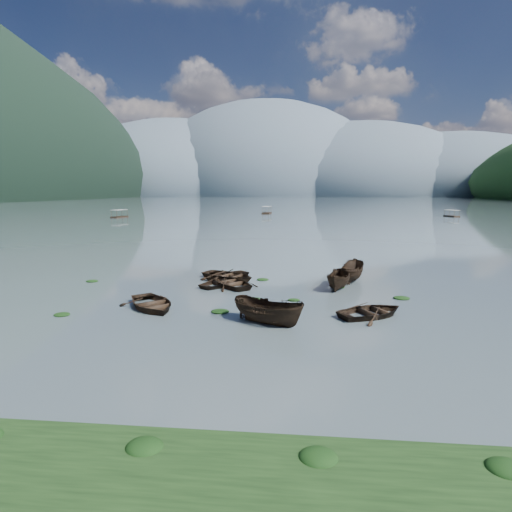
# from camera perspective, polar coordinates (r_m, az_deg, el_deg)

# --- Properties ---
(ground_plane) EXTENTS (2400.00, 2400.00, 0.00)m
(ground_plane) POSITION_cam_1_polar(r_m,az_deg,el_deg) (23.65, -2.76, -9.40)
(ground_plane) COLOR #48555A
(near_shore) EXTENTS (60.00, 6.00, 0.50)m
(near_shore) POSITION_cam_1_polar(r_m,az_deg,el_deg) (11.57, -14.30, -31.63)
(near_shore) COLOR black
(near_shore) RESTS_ON ground
(haze_mtn_a) EXTENTS (520.00, 520.00, 280.00)m
(haze_mtn_a) POSITION_cam_1_polar(r_m,az_deg,el_deg) (959.06, -10.68, 8.49)
(haze_mtn_a) COLOR #475666
(haze_mtn_a) RESTS_ON ground
(haze_mtn_b) EXTENTS (520.00, 520.00, 340.00)m
(haze_mtn_b) POSITION_cam_1_polar(r_m,az_deg,el_deg) (924.39, 1.47, 8.63)
(haze_mtn_b) COLOR #475666
(haze_mtn_b) RESTS_ON ground
(haze_mtn_c) EXTENTS (520.00, 520.00, 260.00)m
(haze_mtn_c) POSITION_cam_1_polar(r_m,az_deg,el_deg) (932.32, 13.96, 8.37)
(haze_mtn_c) COLOR #475666
(haze_mtn_c) RESTS_ON ground
(haze_mtn_d) EXTENTS (520.00, 520.00, 220.00)m
(haze_mtn_d) POSITION_cam_1_polar(r_m,az_deg,el_deg) (975.12, 24.57, 7.84)
(haze_mtn_d) COLOR #475666
(haze_mtn_d) RESTS_ON ground
(rowboat_0) EXTENTS (5.74, 5.98, 1.01)m
(rowboat_0) POSITION_cam_1_polar(r_m,az_deg,el_deg) (27.19, -14.65, -7.22)
(rowboat_0) COLOR black
(rowboat_0) RESTS_ON ground
(rowboat_1) EXTENTS (4.74, 5.01, 0.84)m
(rowboat_1) POSITION_cam_1_polar(r_m,az_deg,el_deg) (32.69, -4.87, -4.20)
(rowboat_1) COLOR black
(rowboat_1) RESTS_ON ground
(rowboat_2) EXTENTS (4.85, 3.64, 1.77)m
(rowboat_2) POSITION_cam_1_polar(r_m,az_deg,el_deg) (23.34, 1.75, -9.66)
(rowboat_2) COLOR black
(rowboat_2) RESTS_ON ground
(rowboat_3) EXTENTS (5.49, 5.72, 0.97)m
(rowboat_3) POSITION_cam_1_polar(r_m,az_deg,el_deg) (32.50, -3.59, -4.26)
(rowboat_3) COLOR black
(rowboat_3) RESTS_ON ground
(rowboat_4) EXTENTS (5.48, 5.00, 0.93)m
(rowboat_4) POSITION_cam_1_polar(r_m,az_deg,el_deg) (25.75, 16.20, -8.21)
(rowboat_4) COLOR black
(rowboat_4) RESTS_ON ground
(rowboat_5) EXTENTS (2.70, 4.52, 1.64)m
(rowboat_5) POSITION_cam_1_polar(r_m,az_deg,el_deg) (32.19, 11.72, -4.57)
(rowboat_5) COLOR black
(rowboat_5) RESTS_ON ground
(rowboat_6) EXTENTS (6.10, 5.53, 1.04)m
(rowboat_6) POSITION_cam_1_polar(r_m,az_deg,el_deg) (34.98, -4.00, -3.31)
(rowboat_6) COLOR black
(rowboat_6) RESTS_ON ground
(rowboat_7) EXTENTS (5.22, 5.27, 0.90)m
(rowboat_7) POSITION_cam_1_polar(r_m,az_deg,el_deg) (35.35, -4.29, -3.18)
(rowboat_7) COLOR black
(rowboat_7) RESTS_ON ground
(rowboat_8) EXTENTS (3.06, 4.97, 1.80)m
(rowboat_8) POSITION_cam_1_polar(r_m,az_deg,el_deg) (35.29, 13.46, -3.43)
(rowboat_8) COLOR black
(rowboat_8) RESTS_ON ground
(weed_clump_0) EXTENTS (1.00, 0.81, 0.22)m
(weed_clump_0) POSITION_cam_1_polar(r_m,az_deg,el_deg) (27.58, -25.98, -7.63)
(weed_clump_0) COLOR black
(weed_clump_0) RESTS_ON ground
(weed_clump_1) EXTENTS (1.15, 0.92, 0.25)m
(weed_clump_1) POSITION_cam_1_polar(r_m,az_deg,el_deg) (25.52, -5.14, -8.03)
(weed_clump_1) COLOR black
(weed_clump_1) RESTS_ON ground
(weed_clump_2) EXTENTS (1.36, 1.09, 0.30)m
(weed_clump_2) POSITION_cam_1_polar(r_m,az_deg,el_deg) (27.91, -0.17, -6.49)
(weed_clump_2) COLOR black
(weed_clump_2) RESTS_ON ground
(weed_clump_3) EXTENTS (0.86, 0.73, 0.19)m
(weed_clump_3) POSITION_cam_1_polar(r_m,az_deg,el_deg) (28.23, 5.41, -6.35)
(weed_clump_3) COLOR black
(weed_clump_3) RESTS_ON ground
(weed_clump_4) EXTENTS (1.16, 0.92, 0.24)m
(weed_clump_4) POSITION_cam_1_polar(r_m,az_deg,el_deg) (30.36, 20.07, -5.77)
(weed_clump_4) COLOR black
(weed_clump_4) RESTS_ON ground
(weed_clump_5) EXTENTS (1.04, 0.84, 0.22)m
(weed_clump_5) POSITION_cam_1_polar(r_m,az_deg,el_deg) (36.64, -22.37, -3.41)
(weed_clump_5) COLOR black
(weed_clump_5) RESTS_ON ground
(weed_clump_6) EXTENTS (1.02, 0.85, 0.21)m
(weed_clump_6) POSITION_cam_1_polar(r_m,az_deg,el_deg) (34.50, 0.96, -3.46)
(weed_clump_6) COLOR black
(weed_clump_6) RESTS_ON ground
(weed_clump_7) EXTENTS (1.10, 0.88, 0.24)m
(weed_clump_7) POSITION_cam_1_polar(r_m,az_deg,el_deg) (32.47, 11.58, -4.45)
(weed_clump_7) COLOR black
(weed_clump_7) RESTS_ON ground
(pontoon_left) EXTENTS (3.64, 6.15, 2.21)m
(pontoon_left) POSITION_cam_1_polar(r_m,az_deg,el_deg) (127.51, -18.91, 5.24)
(pontoon_left) COLOR black
(pontoon_left) RESTS_ON ground
(pontoon_centre) EXTENTS (3.33, 6.66, 2.46)m
(pontoon_centre) POSITION_cam_1_polar(r_m,az_deg,el_deg) (142.59, 1.54, 6.08)
(pontoon_centre) COLOR black
(pontoon_centre) RESTS_ON ground
(pontoon_right) EXTENTS (3.60, 5.51, 1.96)m
(pontoon_right) POSITION_cam_1_polar(r_m,az_deg,el_deg) (139.08, 26.15, 5.08)
(pontoon_right) COLOR black
(pontoon_right) RESTS_ON ground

